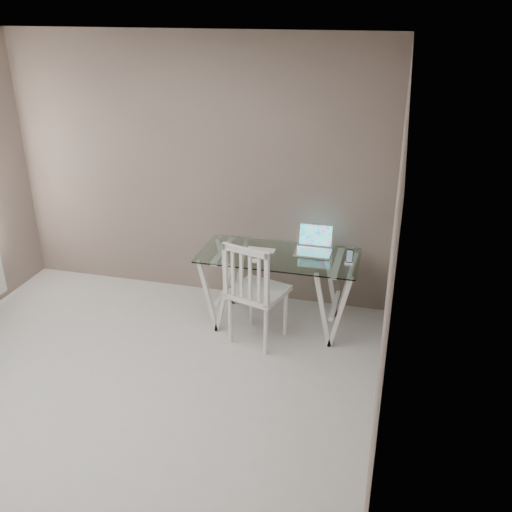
# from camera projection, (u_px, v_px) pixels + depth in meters

# --- Properties ---
(room) EXTENTS (4.50, 4.52, 2.71)m
(room) POSITION_uv_depth(u_px,v_px,m) (69.00, 207.00, 3.71)
(room) COLOR beige
(room) RESTS_ON ground
(desk) EXTENTS (1.50, 0.70, 0.75)m
(desk) POSITION_uv_depth(u_px,v_px,m) (279.00, 289.00, 5.52)
(desk) COLOR silver
(desk) RESTS_ON ground
(chair) EXTENTS (0.58, 0.58, 1.02)m
(chair) POSITION_uv_depth(u_px,v_px,m) (254.00, 289.00, 5.13)
(chair) COLOR silver
(chair) RESTS_ON ground
(laptop) EXTENTS (0.34, 0.31, 0.24)m
(laptop) POSITION_uv_depth(u_px,v_px,m) (314.00, 245.00, 5.44)
(laptop) COLOR silver
(laptop) RESTS_ON desk
(keyboard) EXTENTS (0.29, 0.13, 0.01)m
(keyboard) POSITION_uv_depth(u_px,v_px,m) (261.00, 250.00, 5.47)
(keyboard) COLOR silver
(keyboard) RESTS_ON desk
(mouse) EXTENTS (0.12, 0.07, 0.04)m
(mouse) POSITION_uv_depth(u_px,v_px,m) (255.00, 261.00, 5.21)
(mouse) COLOR white
(mouse) RESTS_ON desk
(phone_dock) EXTENTS (0.07, 0.07, 0.14)m
(phone_dock) POSITION_uv_depth(u_px,v_px,m) (349.00, 260.00, 5.17)
(phone_dock) COLOR white
(phone_dock) RESTS_ON desk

